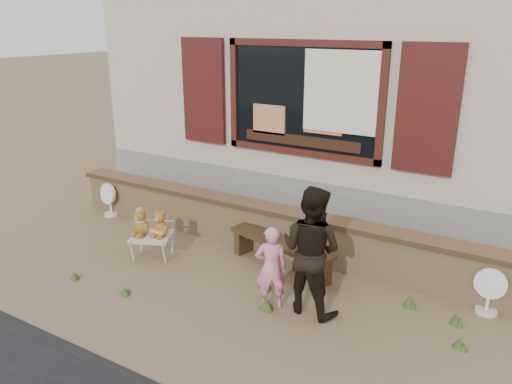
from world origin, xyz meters
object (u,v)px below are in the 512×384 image
Objects in this scene: teddy_bear_right at (161,223)px; adult at (311,250)px; folding_chair at (152,237)px; teddy_bear_left at (141,222)px; child at (271,268)px; bench at (280,248)px.

teddy_bear_right is 2.35m from adult.
teddy_bear_right reaches higher than folding_chair.
teddy_bear_left reaches higher than teddy_bear_right.
teddy_bear_right is (0.13, 0.06, 0.22)m from folding_chair.
child is (2.06, -0.30, 0.20)m from folding_chair.
child is at bearing -34.13° from teddy_bear_right.
bench is 1.96m from teddy_bear_left.
teddy_bear_left reaches higher than folding_chair.
teddy_bear_left is 0.26× the size of adult.
teddy_bear_left is at bearing 4.73° from adult.
teddy_bear_left is 1.04× the size of teddy_bear_right.
folding_chair is at bearing 3.35° from adult.
teddy_bear_left is 0.28m from teddy_bear_right.
bench is at bearing -37.24° from adult.
bench is 1.13m from adult.
child is at bearing -30.03° from teddy_bear_left.
adult reaches higher than folding_chair.
bench is at bearing -100.00° from child.
teddy_bear_left is at bearing -37.85° from child.
child is 0.67× the size of adult.
adult is at bearing -26.48° from folding_chair.
teddy_bear_left is at bearing -180.00° from folding_chair.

